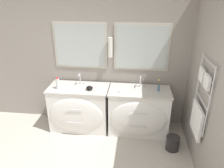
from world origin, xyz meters
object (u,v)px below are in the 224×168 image
(vanity_right, at_px, (139,111))
(waste_bin, at_px, (173,143))
(toiletry_bottle, at_px, (58,83))
(vanity_left, at_px, (79,108))
(flower_vase, at_px, (159,86))
(amenity_bowl, at_px, (89,88))

(vanity_right, xyz_separation_m, waste_bin, (0.58, -0.44, -0.30))
(toiletry_bottle, relative_size, waste_bin, 0.86)
(vanity_right, bearing_deg, toiletry_bottle, -177.77)
(vanity_left, bearing_deg, flower_vase, 1.86)
(toiletry_bottle, height_order, waste_bin, toiletry_bottle)
(vanity_left, xyz_separation_m, vanity_right, (1.11, 0.00, 0.00))
(toiletry_bottle, distance_m, flower_vase, 1.78)
(flower_vase, bearing_deg, toiletry_bottle, -176.68)
(toiletry_bottle, height_order, amenity_bowl, toiletry_bottle)
(amenity_bowl, height_order, waste_bin, amenity_bowl)
(vanity_left, bearing_deg, amenity_bowl, -11.90)
(amenity_bowl, bearing_deg, flower_vase, 4.44)
(amenity_bowl, distance_m, waste_bin, 1.69)
(toiletry_bottle, bearing_deg, flower_vase, 3.32)
(vanity_left, relative_size, vanity_right, 1.00)
(amenity_bowl, distance_m, flower_vase, 1.21)
(amenity_bowl, bearing_deg, waste_bin, -14.84)
(vanity_left, distance_m, amenity_bowl, 0.50)
(amenity_bowl, relative_size, waste_bin, 0.48)
(vanity_left, height_order, waste_bin, vanity_left)
(vanity_right, bearing_deg, vanity_left, 180.00)
(vanity_right, relative_size, waste_bin, 4.43)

